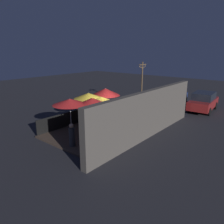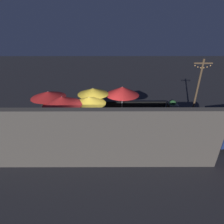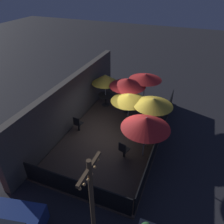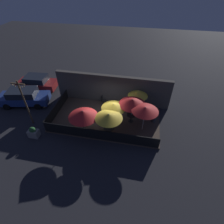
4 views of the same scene
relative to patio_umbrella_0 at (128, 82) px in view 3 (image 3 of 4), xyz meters
name	(u,v)px [view 3 (image 3 of 4)]	position (x,y,z in m)	size (l,w,h in m)	color
ground_plane	(116,133)	(-2.11, -0.09, -2.17)	(60.00, 60.00, 0.00)	#26262B
patio_deck	(116,132)	(-2.11, -0.09, -2.11)	(9.01, 4.83, 0.12)	#47382D
building_wall	(72,102)	(-2.11, 2.55, -0.74)	(10.61, 0.36, 2.85)	#4C4742
fence_front	(159,134)	(-2.11, -2.46, -1.57)	(8.81, 0.05, 0.95)	black
fence_side_left	(74,188)	(-6.57, -0.09, -1.57)	(0.05, 4.63, 0.95)	black
patio_umbrella_0	(128,82)	(0.00, 0.00, 0.00)	(2.16, 2.16, 2.29)	#B2B2B7
patio_umbrella_1	(105,79)	(0.32, 1.56, -0.18)	(1.71, 1.71, 2.15)	#B2B2B7
patio_umbrella_2	(153,102)	(-1.50, -1.87, -0.12)	(2.01, 2.01, 2.12)	#B2B2B7
patio_umbrella_3	(129,98)	(-1.40, -0.54, -0.20)	(1.93, 1.93, 2.04)	#B2B2B7
patio_umbrella_4	(146,123)	(-3.39, -1.96, -0.13)	(2.20, 2.20, 2.19)	#B2B2B7
patio_umbrella_5	(145,77)	(1.00, -0.79, 0.06)	(2.01, 2.01, 2.29)	#B2B2B7
dining_table_0	(127,104)	(0.00, 0.00, -1.47)	(0.76, 0.76, 0.74)	black
dining_table_1	(106,97)	(0.32, 1.56, -1.46)	(0.94, 0.94, 0.74)	black
dining_table_2	(151,124)	(-1.50, -1.87, -1.47)	(0.81, 0.81, 0.74)	black
patio_chair_0	(78,123)	(-2.85, 1.84, -1.53)	(0.43, 0.43, 0.94)	black
patio_chair_1	(124,149)	(-3.87, -1.14, -1.54)	(0.50, 0.50, 0.93)	black
patron_0	(131,90)	(1.88, 0.29, -1.46)	(0.45, 0.45, 1.26)	#333338
light_post	(93,210)	(-8.11, -1.71, 0.11)	(1.10, 0.12, 4.09)	brown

